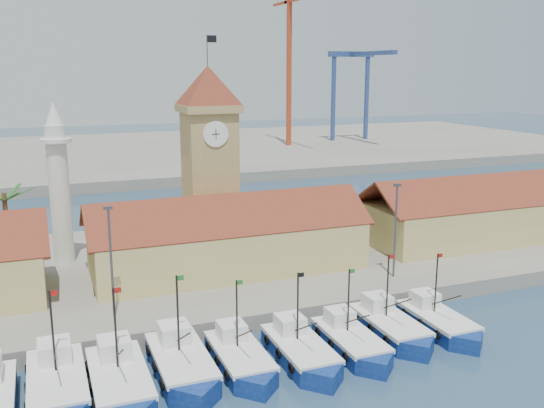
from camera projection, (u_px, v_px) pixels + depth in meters
name	position (u px, v px, depth m)	size (l,w,h in m)	color
ground	(313.00, 375.00, 42.24)	(400.00, 400.00, 0.00)	#1D354E
quay	(217.00, 264.00, 63.90)	(140.00, 32.00, 1.50)	gray
terminal	(115.00, 155.00, 142.06)	(240.00, 80.00, 2.00)	gray
boat_1	(57.00, 388.00, 39.01)	(3.63, 9.96, 7.53)	navy
boat_2	(120.00, 384.00, 39.47)	(3.64, 9.97, 7.54)	navy
boat_3	(182.00, 367.00, 41.83)	(3.63, 9.94, 7.52)	navy
boat_4	(241.00, 360.00, 42.89)	(3.27, 8.96, 6.78)	navy
boat_5	(302.00, 353.00, 43.88)	(3.37, 9.22, 6.98)	navy
boat_6	(352.00, 344.00, 45.49)	(3.23, 8.84, 6.69)	navy
boat_7	(391.00, 328.00, 48.09)	(3.36, 9.21, 6.97)	navy
boat_8	(440.00, 324.00, 49.06)	(3.26, 8.93, 6.76)	navy
hall_center	(228.00, 244.00, 59.55)	(27.04, 10.13, 7.61)	tan
hall_right	(489.00, 216.00, 70.85)	(31.20, 10.13, 7.61)	tan
clock_tower	(210.00, 156.00, 63.25)	(5.80, 5.80, 22.70)	tan
minaret	(59.00, 183.00, 60.27)	(3.00, 3.00, 16.30)	silver
palm_tree	(7.00, 226.00, 57.45)	(5.60, 5.03, 8.39)	brown
lamp_posts	(260.00, 241.00, 51.91)	(80.70, 0.25, 9.03)	#3F3F44
crane_red_right	(291.00, 48.00, 145.76)	(1.00, 32.50, 42.52)	#B3391B
gantry	(357.00, 72.00, 156.73)	(13.00, 22.00, 23.20)	navy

